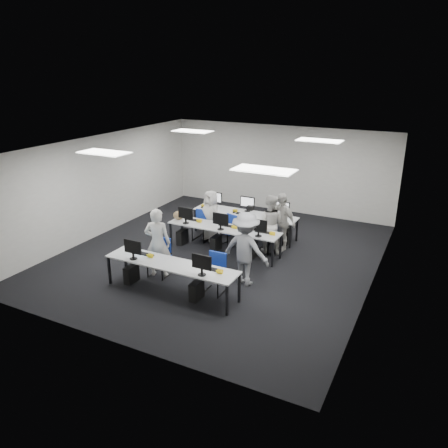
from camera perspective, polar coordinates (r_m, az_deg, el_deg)
The scene contains 23 objects.
room at distance 11.50m, azimuth -0.49°, elevation 2.84°, with size 9.00×9.02×3.00m.
ceiling_panels at distance 11.16m, azimuth -0.52°, elevation 10.15°, with size 5.20×4.60×0.02m.
desk_front at distance 9.87m, azimuth -6.93°, elevation -5.39°, with size 3.20×0.70×0.73m.
desk_mid at distance 11.94m, azimuth -0.04°, elevation -0.67°, with size 3.20×0.70×0.73m.
desk_back at distance 13.13m, azimuth 2.73°, elevation 1.25°, with size 3.20×0.70×0.73m.
equipment_front at distance 10.10m, azimuth -7.83°, elevation -6.87°, with size 2.51×0.41×1.19m.
equipment_mid at distance 12.12m, azimuth -0.89°, elevation -1.98°, with size 2.91×0.41×1.19m.
equipment_back at distance 13.18m, azimuth 3.50°, elevation -0.18°, with size 2.91×0.41×1.19m.
chair_0 at distance 10.89m, azimuth -8.36°, elevation -5.19°, with size 0.48×0.52×0.93m.
chair_1 at distance 10.01m, azimuth -1.27°, elevation -7.36°, with size 0.46×0.50×0.92m.
chair_2 at distance 12.97m, azimuth -2.90°, elevation -0.89°, with size 0.45×0.49×0.88m.
chair_3 at distance 12.49m, azimuth 0.52°, elevation -1.65°, with size 0.56×0.59×0.90m.
chair_4 at distance 12.20m, azimuth 5.45°, elevation -2.23°, with size 0.50×0.54×0.93m.
chair_5 at distance 13.17m, azimuth -2.36°, elevation -0.49°, with size 0.47×0.51×0.91m.
chair_6 at distance 12.87m, azimuth 1.97°, elevation -1.14°, with size 0.42×0.45×0.81m.
chair_7 at distance 12.31m, azimuth 6.21°, elevation -2.16°, with size 0.49×0.52×0.87m.
handbag at distance 12.56m, azimuth -5.97°, elevation 1.13°, with size 0.31×0.20×0.25m, color olive.
student_0 at distance 10.65m, azimuth -8.66°, elevation -2.43°, with size 0.63×0.41×1.73m, color #BCB9B1.
student_1 at distance 11.99m, azimuth 5.97°, elevation 0.03°, with size 0.80×0.62×1.64m, color #BCB9B1.
student_2 at distance 12.80m, azimuth -1.70°, elevation 1.10°, with size 0.73×0.48×1.50m, color #BCB9B1.
student_3 at distance 12.20m, azimuth 7.45°, elevation 0.32°, with size 0.96×0.40×1.64m, color #BCB9B1.
photographer at distance 10.13m, azimuth 2.85°, elevation -3.28°, with size 1.15×0.66×1.78m, color gray.
dslr_camera at distance 9.95m, azimuth 3.44°, elevation 2.10°, with size 0.14×0.18×0.10m, color black.
Camera 1 is at (5.07, -9.76, 4.87)m, focal length 35.00 mm.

